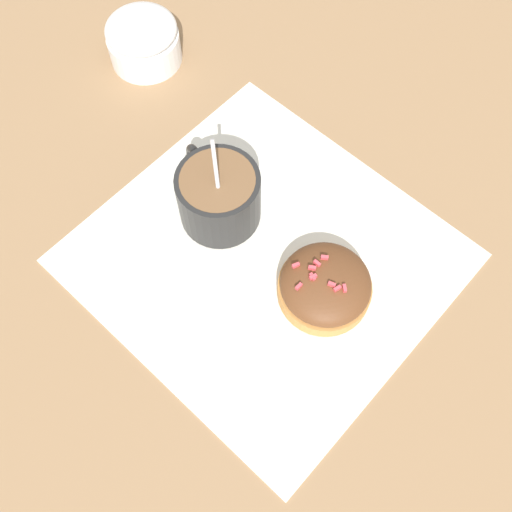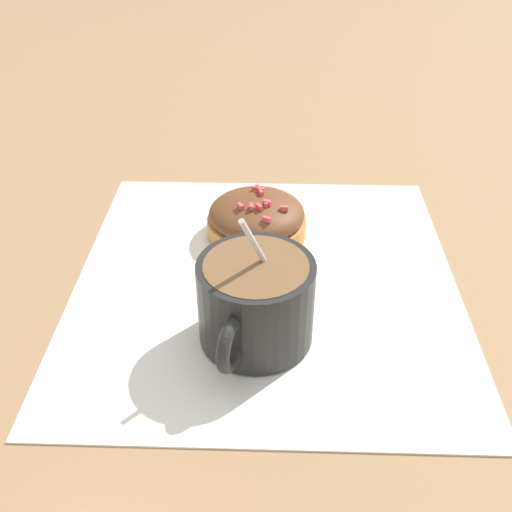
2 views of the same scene
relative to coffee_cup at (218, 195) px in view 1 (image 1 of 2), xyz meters
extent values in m
plane|color=#93704C|center=(0.07, -0.01, -0.04)|extent=(3.00, 3.00, 0.00)
cube|color=white|center=(0.07, -0.01, -0.04)|extent=(0.33, 0.32, 0.00)
cylinder|color=black|center=(0.00, 0.00, 0.00)|extent=(0.08, 0.08, 0.06)
cylinder|color=brown|center=(0.00, 0.00, 0.02)|extent=(0.07, 0.07, 0.01)
torus|color=black|center=(-0.04, 0.01, 0.00)|extent=(0.04, 0.02, 0.04)
ellipsoid|color=silver|center=(-0.02, 0.01, -0.03)|extent=(0.03, 0.03, 0.01)
cylinder|color=silver|center=(0.01, -0.01, 0.02)|extent=(0.04, 0.04, 0.10)
cylinder|color=#C18442|center=(0.14, 0.00, -0.03)|extent=(0.09, 0.09, 0.02)
ellipsoid|color=brown|center=(0.14, 0.00, -0.01)|extent=(0.09, 0.09, 0.03)
cube|color=#EA4C56|center=(0.12, -0.02, 0.00)|extent=(0.00, 0.01, 0.00)
cube|color=#EA4C56|center=(0.13, -0.01, 0.00)|extent=(0.01, 0.00, 0.00)
cube|color=#EA4C56|center=(0.15, 0.00, 0.00)|extent=(0.01, 0.01, 0.00)
cube|color=#EA4C56|center=(0.11, -0.01, 0.00)|extent=(0.01, 0.01, 0.00)
cube|color=#EA4C56|center=(0.12, 0.01, 0.00)|extent=(0.01, 0.00, 0.00)
cube|color=#EA4C56|center=(0.12, 0.00, 0.00)|extent=(0.01, 0.01, 0.00)
cube|color=#EA4C56|center=(0.14, 0.00, 0.00)|extent=(0.01, 0.01, 0.00)
cube|color=#EA4C56|center=(0.13, -0.01, 0.00)|extent=(0.01, 0.01, 0.00)
cube|color=#EA4C56|center=(0.15, 0.00, 0.00)|extent=(0.00, 0.01, 0.00)
cube|color=#EA4C56|center=(0.12, 0.02, 0.00)|extent=(0.01, 0.01, 0.00)
cylinder|color=white|center=(-0.21, 0.10, -0.02)|extent=(0.08, 0.08, 0.04)
ellipsoid|color=white|center=(-0.21, 0.10, 0.01)|extent=(0.08, 0.08, 0.03)
camera|label=1|loc=(0.23, -0.20, 0.50)|focal=42.00mm
camera|label=2|loc=(-0.32, -0.01, 0.27)|focal=42.00mm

